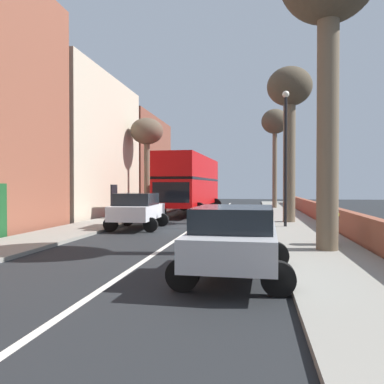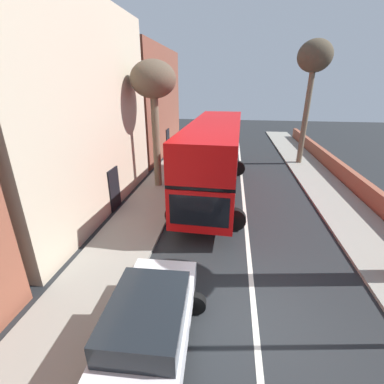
{
  "view_description": "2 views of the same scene",
  "coord_description": "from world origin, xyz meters",
  "px_view_note": "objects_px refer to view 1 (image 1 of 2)",
  "views": [
    {
      "loc": [
        2.95,
        -18.97,
        2.0
      ],
      "look_at": [
        -0.84,
        4.07,
        1.65
      ],
      "focal_mm": 36.53,
      "sensor_mm": 36.0,
      "label": 1
    },
    {
      "loc": [
        -0.93,
        -5.75,
        5.96
      ],
      "look_at": [
        -2.23,
        3.51,
        2.14
      ],
      "focal_mm": 25.21,
      "sensor_mm": 36.0,
      "label": 2
    }
  ],
  "objects_px": {
    "street_tree_right_5": "(275,125)",
    "lamppost_right": "(286,147)",
    "double_decker_bus": "(190,181)",
    "street_tree_right_1": "(289,100)",
    "parked_car_white_left_0": "(138,209)",
    "street_tree_left_0": "(147,135)",
    "litter_bin_right": "(330,229)",
    "parked_car_silver_right_2": "(235,237)"
  },
  "relations": [
    {
      "from": "street_tree_right_5",
      "to": "lamppost_right",
      "type": "xyz_separation_m",
      "value": [
        -0.24,
        -16.07,
        -3.49
      ]
    },
    {
      "from": "double_decker_bus",
      "to": "street_tree_right_1",
      "type": "distance_m",
      "value": 9.87
    },
    {
      "from": "parked_car_white_left_0",
      "to": "street_tree_right_1",
      "type": "relative_size",
      "value": 0.51
    },
    {
      "from": "street_tree_left_0",
      "to": "street_tree_right_1",
      "type": "xyz_separation_m",
      "value": [
        9.8,
        -7.15,
        0.65
      ]
    },
    {
      "from": "street_tree_right_1",
      "to": "litter_bin_right",
      "type": "xyz_separation_m",
      "value": [
        0.63,
        -8.08,
        -5.87
      ]
    },
    {
      "from": "parked_car_white_left_0",
      "to": "litter_bin_right",
      "type": "relative_size",
      "value": 4.04
    },
    {
      "from": "street_tree_left_0",
      "to": "lamppost_right",
      "type": "height_order",
      "value": "street_tree_left_0"
    },
    {
      "from": "street_tree_left_0",
      "to": "lamppost_right",
      "type": "relative_size",
      "value": 1.11
    },
    {
      "from": "street_tree_left_0",
      "to": "double_decker_bus",
      "type": "bearing_deg",
      "value": -14.03
    },
    {
      "from": "litter_bin_right",
      "to": "lamppost_right",
      "type": "bearing_deg",
      "value": 100.14
    },
    {
      "from": "double_decker_bus",
      "to": "street_tree_right_1",
      "type": "bearing_deg",
      "value": -44.64
    },
    {
      "from": "parked_car_white_left_0",
      "to": "street_tree_left_0",
      "type": "distance_m",
      "value": 12.13
    },
    {
      "from": "double_decker_bus",
      "to": "litter_bin_right",
      "type": "relative_size",
      "value": 10.92
    },
    {
      "from": "parked_car_silver_right_2",
      "to": "street_tree_left_0",
      "type": "relative_size",
      "value": 0.57
    },
    {
      "from": "street_tree_left_0",
      "to": "parked_car_white_left_0",
      "type": "bearing_deg",
      "value": -76.27
    },
    {
      "from": "street_tree_left_0",
      "to": "litter_bin_right",
      "type": "height_order",
      "value": "street_tree_left_0"
    },
    {
      "from": "parked_car_silver_right_2",
      "to": "litter_bin_right",
      "type": "xyz_separation_m",
      "value": [
        2.8,
        4.67,
        -0.27
      ]
    },
    {
      "from": "street_tree_right_1",
      "to": "parked_car_white_left_0",
      "type": "bearing_deg",
      "value": -153.16
    },
    {
      "from": "double_decker_bus",
      "to": "street_tree_right_1",
      "type": "height_order",
      "value": "street_tree_right_1"
    },
    {
      "from": "litter_bin_right",
      "to": "parked_car_white_left_0",
      "type": "bearing_deg",
      "value": 150.28
    },
    {
      "from": "double_decker_bus",
      "to": "litter_bin_right",
      "type": "xyz_separation_m",
      "value": [
        7.0,
        -14.37,
        -1.72
      ]
    },
    {
      "from": "street_tree_right_5",
      "to": "street_tree_right_1",
      "type": "bearing_deg",
      "value": -89.46
    },
    {
      "from": "parked_car_silver_right_2",
      "to": "lamppost_right",
      "type": "xyz_separation_m",
      "value": [
        1.8,
        10.26,
        2.91
      ]
    },
    {
      "from": "parked_car_silver_right_2",
      "to": "street_tree_left_0",
      "type": "bearing_deg",
      "value": 110.98
    },
    {
      "from": "litter_bin_right",
      "to": "double_decker_bus",
      "type": "bearing_deg",
      "value": 115.97
    },
    {
      "from": "street_tree_left_0",
      "to": "lamppost_right",
      "type": "distance_m",
      "value": 13.64
    },
    {
      "from": "street_tree_right_5",
      "to": "lamppost_right",
      "type": "height_order",
      "value": "street_tree_right_5"
    },
    {
      "from": "street_tree_right_1",
      "to": "lamppost_right",
      "type": "bearing_deg",
      "value": -98.45
    },
    {
      "from": "street_tree_left_0",
      "to": "parked_car_silver_right_2",
      "type": "bearing_deg",
      "value": -69.02
    },
    {
      "from": "parked_car_white_left_0",
      "to": "street_tree_right_5",
      "type": "xyz_separation_m",
      "value": [
        7.04,
        17.21,
        6.35
      ]
    },
    {
      "from": "lamppost_right",
      "to": "litter_bin_right",
      "type": "distance_m",
      "value": 6.5
    },
    {
      "from": "street_tree_right_5",
      "to": "double_decker_bus",
      "type": "bearing_deg",
      "value": -130.59
    },
    {
      "from": "parked_car_silver_right_2",
      "to": "street_tree_right_1",
      "type": "xyz_separation_m",
      "value": [
        2.17,
        12.75,
        5.61
      ]
    },
    {
      "from": "street_tree_right_1",
      "to": "lamppost_right",
      "type": "distance_m",
      "value": 3.69
    },
    {
      "from": "litter_bin_right",
      "to": "parked_car_silver_right_2",
      "type": "bearing_deg",
      "value": -120.98
    },
    {
      "from": "parked_car_silver_right_2",
      "to": "street_tree_right_1",
      "type": "relative_size",
      "value": 0.49
    },
    {
      "from": "street_tree_right_5",
      "to": "litter_bin_right",
      "type": "relative_size",
      "value": 8.4
    },
    {
      "from": "parked_car_silver_right_2",
      "to": "litter_bin_right",
      "type": "relative_size",
      "value": 3.89
    },
    {
      "from": "parked_car_silver_right_2",
      "to": "double_decker_bus",
      "type": "bearing_deg",
      "value": 102.44
    },
    {
      "from": "parked_car_white_left_0",
      "to": "street_tree_right_1",
      "type": "bearing_deg",
      "value": 26.84
    },
    {
      "from": "parked_car_white_left_0",
      "to": "street_tree_right_5",
      "type": "distance_m",
      "value": 19.64
    },
    {
      "from": "lamppost_right",
      "to": "litter_bin_right",
      "type": "bearing_deg",
      "value": -79.86
    }
  ]
}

